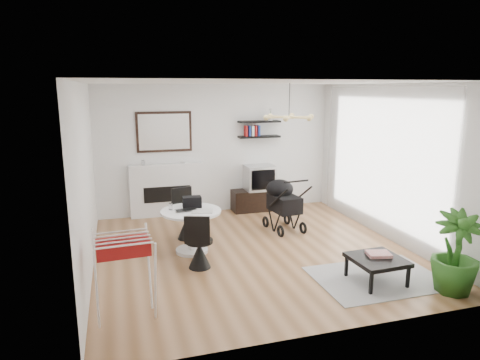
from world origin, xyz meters
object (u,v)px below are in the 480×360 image
object	(u,v)px
fireplace	(166,184)
stroller	(283,206)
coffee_table	(377,260)
dining_table	(191,225)
drying_rack	(125,276)
tv_console	(260,200)
potted_plant	(456,252)
crt_tv	(259,177)

from	to	relation	value
fireplace	stroller	world-z (taller)	fireplace
coffee_table	dining_table	bearing A→B (deg)	140.83
stroller	drying_rack	bearing A→B (deg)	-146.85
drying_rack	stroller	world-z (taller)	stroller
fireplace	tv_console	distance (m)	2.06
stroller	potted_plant	world-z (taller)	potted_plant
tv_console	coffee_table	xyz separation A→B (m)	(0.36, -3.84, 0.09)
fireplace	stroller	distance (m)	2.50
dining_table	potted_plant	size ratio (longest dim) A/B	0.89
stroller	potted_plant	bearing A→B (deg)	-75.47
tv_console	stroller	size ratio (longest dim) A/B	1.17
dining_table	potted_plant	distance (m)	3.83
tv_console	stroller	distance (m)	1.37
crt_tv	stroller	bearing A→B (deg)	-89.72
dining_table	stroller	size ratio (longest dim) A/B	0.92
dining_table	drying_rack	size ratio (longest dim) A/B	0.97
tv_console	drying_rack	xyz separation A→B (m)	(-2.96, -3.82, 0.29)
tv_console	drying_rack	distance (m)	4.85
stroller	coffee_table	world-z (taller)	stroller
dining_table	coffee_table	size ratio (longest dim) A/B	1.38
tv_console	dining_table	distance (m)	2.76
stroller	crt_tv	bearing A→B (deg)	83.44
dining_table	potted_plant	xyz separation A→B (m)	(3.03, -2.34, 0.08)
tv_console	crt_tv	distance (m)	0.50
crt_tv	stroller	xyz separation A→B (m)	(0.01, -1.35, -0.28)
tv_console	potted_plant	distance (m)	4.52
fireplace	stroller	xyz separation A→B (m)	(1.98, -1.50, -0.24)
stroller	potted_plant	xyz separation A→B (m)	(1.18, -3.01, 0.09)
drying_rack	coffee_table	bearing A→B (deg)	-3.69
dining_table	stroller	distance (m)	1.97
crt_tv	drying_rack	distance (m)	4.82
fireplace	tv_console	xyz separation A→B (m)	(2.00, -0.15, -0.46)
fireplace	tv_console	world-z (taller)	fireplace
coffee_table	potted_plant	xyz separation A→B (m)	(0.80, -0.52, 0.23)
stroller	coffee_table	bearing A→B (deg)	-88.26
drying_rack	dining_table	bearing A→B (deg)	55.40
potted_plant	fireplace	bearing A→B (deg)	125.04
fireplace	dining_table	world-z (taller)	fireplace
tv_console	crt_tv	size ratio (longest dim) A/B	2.00
drying_rack	potted_plant	world-z (taller)	potted_plant
fireplace	crt_tv	size ratio (longest dim) A/B	3.52
crt_tv	dining_table	xyz separation A→B (m)	(-1.85, -2.02, -0.26)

